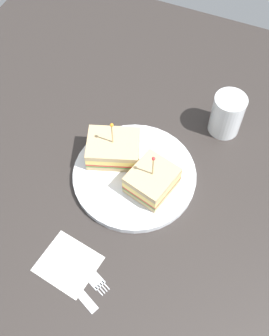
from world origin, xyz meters
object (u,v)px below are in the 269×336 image
drink_glass (226,116)px  napkin (68,264)px  sandwich_half_front (152,180)px  plate (134,175)px  knife (73,285)px  fork (89,273)px  sandwich_half_back (113,149)px

drink_glass → napkin: size_ratio=0.95×
sandwich_half_front → drink_glass: (-20.33, 8.53, 0.25)cm
plate → sandwich_half_front: bearing=70.6°
plate → knife: bearing=-2.6°
fork → plate: bearing=-179.0°
plate → napkin: bearing=-10.1°
napkin → knife: knife is taller
sandwich_half_front → fork: size_ratio=0.89×
plate → napkin: plate is taller
napkin → fork: bearing=89.7°
napkin → fork: size_ratio=0.86×
sandwich_half_front → drink_glass: 22.05cm
plate → sandwich_half_front: size_ratio=2.39×
fork → sandwich_half_front: bearing=168.9°
sandwich_half_front → napkin: sandwich_half_front is taller
plate → sandwich_half_back: (-2.38, -5.57, 2.97)cm
drink_glass → napkin: drink_glass is taller
drink_glass → fork: drink_glass is taller
sandwich_half_front → knife: bearing=-13.2°
plate → sandwich_half_back: sandwich_half_back is taller
fork → drink_glass: bearing=162.8°
sandwich_half_back → napkin: bearing=4.4°
fork → sandwich_half_back: bearing=-165.9°
knife → sandwich_half_front: bearing=166.8°
sandwich_half_back → napkin: size_ratio=1.24×
napkin → knife: 4.04cm
drink_glass → knife: bearing=-17.8°
plate → knife: (24.18, -1.08, -0.51)cm
sandwich_half_front → fork: sandwich_half_front is taller
napkin → sandwich_half_front: bearing=157.9°
sandwich_half_back → drink_glass: bearing=131.9°
fork → knife: (3.01, -1.44, 0.00)cm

